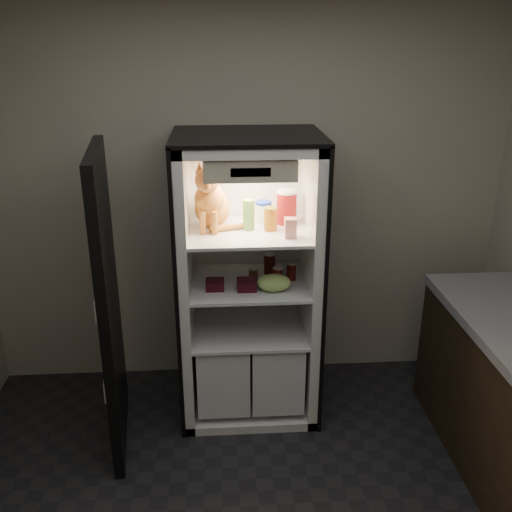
{
  "coord_description": "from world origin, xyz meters",
  "views": [
    {
      "loc": [
        -0.17,
        -2.01,
        2.42
      ],
      "look_at": [
        0.05,
        1.32,
        1.12
      ],
      "focal_mm": 40.0,
      "sensor_mm": 36.0,
      "label": 1
    }
  ],
  "objects_px": {
    "cream_carton": "(290,228)",
    "berry_box_left": "(215,285)",
    "soda_can_c": "(278,276)",
    "grape_bag": "(274,283)",
    "salsa_jar": "(271,219)",
    "parmesan_shaker": "(249,215)",
    "mayo_tub": "(263,212)",
    "refrigerator": "(248,298)",
    "pepper_jar": "(287,207)",
    "tabby_cat": "(211,202)",
    "berry_box_right": "(247,285)",
    "soda_can_a": "(269,264)",
    "soda_can_b": "(291,272)",
    "condiment_jar": "(253,274)"
  },
  "relations": [
    {
      "from": "tabby_cat",
      "to": "grape_bag",
      "type": "height_order",
      "value": "tabby_cat"
    },
    {
      "from": "soda_can_c",
      "to": "condiment_jar",
      "type": "height_order",
      "value": "soda_can_c"
    },
    {
      "from": "salsa_jar",
      "to": "tabby_cat",
      "type": "bearing_deg",
      "value": 168.97
    },
    {
      "from": "grape_bag",
      "to": "soda_can_c",
      "type": "bearing_deg",
      "value": 69.1
    },
    {
      "from": "soda_can_c",
      "to": "berry_box_right",
      "type": "bearing_deg",
      "value": -166.59
    },
    {
      "from": "parmesan_shaker",
      "to": "mayo_tub",
      "type": "xyz_separation_m",
      "value": [
        0.1,
        0.13,
        -0.02
      ]
    },
    {
      "from": "soda_can_c",
      "to": "parmesan_shaker",
      "type": "bearing_deg",
      "value": 157.05
    },
    {
      "from": "mayo_tub",
      "to": "soda_can_b",
      "type": "bearing_deg",
      "value": -35.66
    },
    {
      "from": "salsa_jar",
      "to": "condiment_jar",
      "type": "bearing_deg",
      "value": 157.14
    },
    {
      "from": "salsa_jar",
      "to": "mayo_tub",
      "type": "bearing_deg",
      "value": 101.89
    },
    {
      "from": "salsa_jar",
      "to": "soda_can_c",
      "type": "xyz_separation_m",
      "value": [
        0.04,
        -0.05,
        -0.36
      ]
    },
    {
      "from": "berry_box_left",
      "to": "tabby_cat",
      "type": "bearing_deg",
      "value": 94.23
    },
    {
      "from": "tabby_cat",
      "to": "salsa_jar",
      "type": "height_order",
      "value": "tabby_cat"
    },
    {
      "from": "soda_can_b",
      "to": "grape_bag",
      "type": "xyz_separation_m",
      "value": [
        -0.13,
        -0.16,
        -0.0
      ]
    },
    {
      "from": "mayo_tub",
      "to": "berry_box_left",
      "type": "height_order",
      "value": "mayo_tub"
    },
    {
      "from": "tabby_cat",
      "to": "refrigerator",
      "type": "bearing_deg",
      "value": 8.71
    },
    {
      "from": "mayo_tub",
      "to": "soda_can_a",
      "type": "distance_m",
      "value": 0.36
    },
    {
      "from": "berry_box_right",
      "to": "grape_bag",
      "type": "bearing_deg",
      "value": -10.31
    },
    {
      "from": "soda_can_a",
      "to": "berry_box_right",
      "type": "bearing_deg",
      "value": -124.15
    },
    {
      "from": "mayo_tub",
      "to": "grape_bag",
      "type": "height_order",
      "value": "mayo_tub"
    },
    {
      "from": "refrigerator",
      "to": "pepper_jar",
      "type": "xyz_separation_m",
      "value": [
        0.25,
        0.05,
        0.61
      ]
    },
    {
      "from": "soda_can_c",
      "to": "grape_bag",
      "type": "distance_m",
      "value": 0.08
    },
    {
      "from": "soda_can_c",
      "to": "berry_box_right",
      "type": "height_order",
      "value": "soda_can_c"
    },
    {
      "from": "mayo_tub",
      "to": "soda_can_b",
      "type": "distance_m",
      "value": 0.42
    },
    {
      "from": "parmesan_shaker",
      "to": "berry_box_right",
      "type": "height_order",
      "value": "parmesan_shaker"
    },
    {
      "from": "soda_can_c",
      "to": "grape_bag",
      "type": "xyz_separation_m",
      "value": [
        -0.03,
        -0.08,
        -0.01
      ]
    },
    {
      "from": "refrigerator",
      "to": "tabby_cat",
      "type": "relative_size",
      "value": 4.24
    },
    {
      "from": "refrigerator",
      "to": "soda_can_c",
      "type": "xyz_separation_m",
      "value": [
        0.18,
        -0.13,
        0.21
      ]
    },
    {
      "from": "soda_can_a",
      "to": "grape_bag",
      "type": "bearing_deg",
      "value": -89.1
    },
    {
      "from": "refrigerator",
      "to": "condiment_jar",
      "type": "bearing_deg",
      "value": -46.07
    },
    {
      "from": "refrigerator",
      "to": "soda_can_b",
      "type": "distance_m",
      "value": 0.35
    },
    {
      "from": "grape_bag",
      "to": "soda_can_a",
      "type": "bearing_deg",
      "value": 90.9
    },
    {
      "from": "berry_box_right",
      "to": "pepper_jar",
      "type": "bearing_deg",
      "value": 40.38
    },
    {
      "from": "refrigerator",
      "to": "tabby_cat",
      "type": "xyz_separation_m",
      "value": [
        -0.22,
        -0.01,
        0.66
      ]
    },
    {
      "from": "salsa_jar",
      "to": "grape_bag",
      "type": "height_order",
      "value": "salsa_jar"
    },
    {
      "from": "refrigerator",
      "to": "pepper_jar",
      "type": "bearing_deg",
      "value": 11.34
    },
    {
      "from": "soda_can_a",
      "to": "soda_can_b",
      "type": "bearing_deg",
      "value": -40.78
    },
    {
      "from": "parmesan_shaker",
      "to": "pepper_jar",
      "type": "relative_size",
      "value": 0.88
    },
    {
      "from": "pepper_jar",
      "to": "berry_box_right",
      "type": "height_order",
      "value": "pepper_jar"
    },
    {
      "from": "cream_carton",
      "to": "berry_box_left",
      "type": "height_order",
      "value": "cream_carton"
    },
    {
      "from": "pepper_jar",
      "to": "grape_bag",
      "type": "bearing_deg",
      "value": -111.19
    },
    {
      "from": "parmesan_shaker",
      "to": "cream_carton",
      "type": "height_order",
      "value": "parmesan_shaker"
    },
    {
      "from": "salsa_jar",
      "to": "grape_bag",
      "type": "relative_size",
      "value": 0.7
    },
    {
      "from": "mayo_tub",
      "to": "grape_bag",
      "type": "distance_m",
      "value": 0.47
    },
    {
      "from": "tabby_cat",
      "to": "condiment_jar",
      "type": "xyz_separation_m",
      "value": [
        0.26,
        -0.03,
        -0.48
      ]
    },
    {
      "from": "mayo_tub",
      "to": "grape_bag",
      "type": "bearing_deg",
      "value": -80.93
    },
    {
      "from": "berry_box_left",
      "to": "soda_can_a",
      "type": "bearing_deg",
      "value": 31.58
    },
    {
      "from": "salsa_jar",
      "to": "berry_box_right",
      "type": "distance_m",
      "value": 0.43
    },
    {
      "from": "mayo_tub",
      "to": "soda_can_a",
      "type": "height_order",
      "value": "mayo_tub"
    },
    {
      "from": "cream_carton",
      "to": "soda_can_b",
      "type": "bearing_deg",
      "value": 78.28
    }
  ]
}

